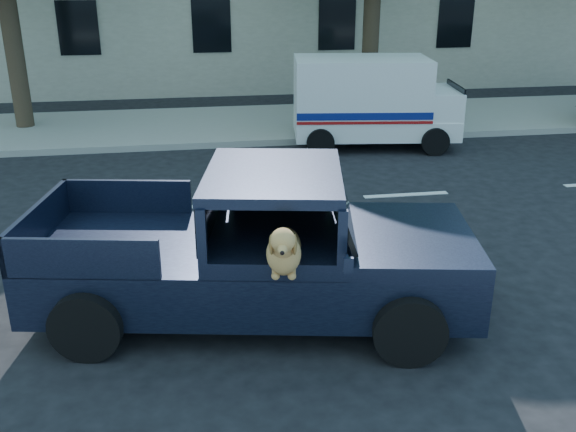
% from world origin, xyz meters
% --- Properties ---
extents(ground, '(120.00, 120.00, 0.00)m').
position_xyz_m(ground, '(0.00, 0.00, 0.00)').
color(ground, black).
rests_on(ground, ground).
extents(far_sidewalk, '(60.00, 4.00, 0.15)m').
position_xyz_m(far_sidewalk, '(0.00, 9.20, 0.07)').
color(far_sidewalk, gray).
rests_on(far_sidewalk, ground).
extents(lane_stripes, '(21.60, 0.14, 0.01)m').
position_xyz_m(lane_stripes, '(2.00, 3.40, 0.01)').
color(lane_stripes, silver).
rests_on(lane_stripes, ground).
extents(pickup_truck, '(5.38, 3.06, 1.83)m').
position_xyz_m(pickup_truck, '(0.66, -0.45, 0.62)').
color(pickup_truck, black).
rests_on(pickup_truck, ground).
extents(mail_truck, '(3.90, 2.30, 2.03)m').
position_xyz_m(mail_truck, '(4.29, 6.89, 0.89)').
color(mail_truck, silver).
rests_on(mail_truck, ground).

